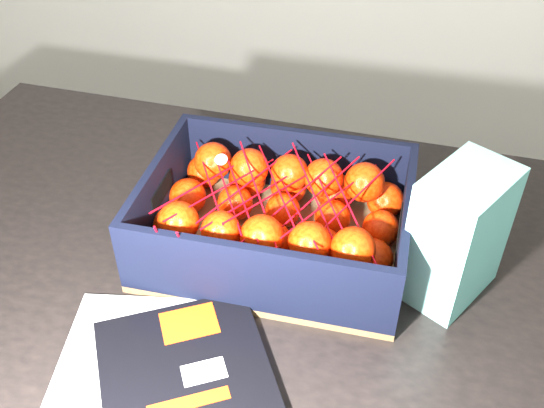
% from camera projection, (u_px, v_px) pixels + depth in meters
% --- Properties ---
extents(table, '(1.23, 0.84, 0.75)m').
position_uv_depth(table, '(217.00, 297.00, 1.04)').
color(table, black).
rests_on(table, ground).
extents(magazine_stack, '(0.36, 0.35, 0.02)m').
position_uv_depth(magazine_stack, '(161.00, 387.00, 0.78)').
color(magazine_stack, beige).
rests_on(magazine_stack, table).
extents(produce_crate, '(0.39, 0.29, 0.13)m').
position_uv_depth(produce_crate, '(276.00, 227.00, 0.96)').
color(produce_crate, olive).
rests_on(produce_crate, table).
extents(clementine_heap, '(0.37, 0.27, 0.11)m').
position_uv_depth(clementine_heap, '(278.00, 217.00, 0.95)').
color(clementine_heap, '#F92905').
rests_on(clementine_heap, produce_crate).
extents(mesh_net, '(0.32, 0.26, 0.09)m').
position_uv_depth(mesh_net, '(272.00, 196.00, 0.92)').
color(mesh_net, red).
rests_on(mesh_net, clementine_heap).
extents(retail_carton, '(0.15, 0.16, 0.20)m').
position_uv_depth(retail_carton, '(458.00, 235.00, 0.86)').
color(retail_carton, silver).
rests_on(retail_carton, table).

